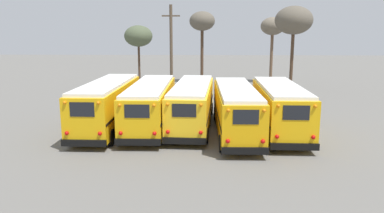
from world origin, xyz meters
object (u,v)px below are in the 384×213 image
at_px(utility_pole, 171,50).
at_px(bare_tree_0, 202,22).
at_px(bare_tree_1, 138,36).
at_px(bare_tree_3, 294,21).
at_px(school_bus_3, 236,108).
at_px(school_bus_4, 280,107).
at_px(bare_tree_2, 273,28).
at_px(school_bus_2, 192,103).
at_px(school_bus_0, 108,104).
at_px(school_bus_1, 151,104).

relative_size(utility_pole, bare_tree_0, 1.02).
xyz_separation_m(bare_tree_1, bare_tree_3, (17.64, -4.84, 1.70)).
height_order(utility_pole, bare_tree_0, utility_pole).
bearing_deg(school_bus_3, bare_tree_3, 67.62).
height_order(school_bus_4, utility_pole, utility_pole).
bearing_deg(bare_tree_2, bare_tree_0, -178.22).
xyz_separation_m(school_bus_2, bare_tree_2, (9.09, 22.46, 5.30)).
distance_m(school_bus_0, bare_tree_2, 28.03).
bearing_deg(bare_tree_3, bare_tree_0, 149.05).
bearing_deg(bare_tree_1, bare_tree_3, -15.34).
distance_m(school_bus_0, bare_tree_0, 24.47).
distance_m(school_bus_2, bare_tree_1, 22.77).
height_order(school_bus_1, school_bus_4, school_bus_4).
relative_size(school_bus_2, bare_tree_1, 1.49).
distance_m(school_bus_4, bare_tree_0, 24.91).
bearing_deg(school_bus_4, bare_tree_1, 120.01).
bearing_deg(school_bus_1, utility_pole, 88.99).
relative_size(school_bus_3, bare_tree_2, 1.28).
height_order(utility_pole, bare_tree_1, utility_pole).
distance_m(school_bus_1, school_bus_4, 8.54).
bearing_deg(bare_tree_2, school_bus_3, -104.52).
distance_m(school_bus_1, school_bus_3, 5.82).
distance_m(school_bus_3, bare_tree_2, 25.56).
bearing_deg(bare_tree_1, bare_tree_0, 7.87).
relative_size(bare_tree_0, bare_tree_3, 0.97).
bearing_deg(school_bus_0, bare_tree_2, 57.66).
relative_size(school_bus_2, utility_pole, 1.18).
bearing_deg(utility_pole, school_bus_3, -69.38).
distance_m(bare_tree_1, bare_tree_3, 18.37).
height_order(bare_tree_1, bare_tree_3, bare_tree_3).
height_order(school_bus_3, bare_tree_1, bare_tree_1).
distance_m(school_bus_2, school_bus_3, 3.32).
relative_size(school_bus_2, bare_tree_3, 1.17).
bearing_deg(bare_tree_3, bare_tree_1, 164.66).
relative_size(bare_tree_2, bare_tree_3, 0.90).
xyz_separation_m(utility_pole, bare_tree_1, (-4.80, 8.49, 1.19)).
bearing_deg(bare_tree_1, school_bus_1, -77.96).
xyz_separation_m(school_bus_3, bare_tree_0, (-2.44, 23.95, 5.88)).
distance_m(bare_tree_0, bare_tree_3, 11.50).
height_order(school_bus_3, bare_tree_2, bare_tree_2).
relative_size(bare_tree_0, bare_tree_2, 1.08).
height_order(school_bus_1, bare_tree_2, bare_tree_2).
height_order(school_bus_0, school_bus_2, school_bus_0).
bearing_deg(school_bus_2, school_bus_3, -31.93).
height_order(school_bus_1, school_bus_2, school_bus_1).
bearing_deg(school_bus_0, school_bus_1, 9.89).
xyz_separation_m(school_bus_1, school_bus_2, (2.82, 0.32, -0.03)).
distance_m(school_bus_1, bare_tree_3, 21.93).
bearing_deg(bare_tree_0, bare_tree_2, 1.78).
bearing_deg(school_bus_1, school_bus_3, -14.33).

